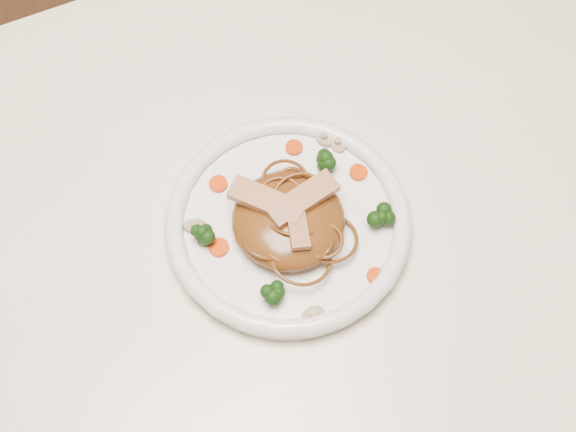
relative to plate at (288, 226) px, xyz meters
name	(u,v)px	position (x,y,z in m)	size (l,w,h in m)	color
ground	(243,429)	(-0.09, 0.00, -0.76)	(4.00, 4.00, 0.00)	brown
table	(216,295)	(-0.09, 0.00, -0.11)	(1.20, 0.80, 0.75)	white
plate	(288,226)	(0.00, 0.00, 0.00)	(0.26, 0.26, 0.02)	white
noodle_mound	(288,220)	(0.00, -0.01, 0.03)	(0.12, 0.12, 0.04)	brown
chicken_a	(303,199)	(0.02, 0.00, 0.05)	(0.08, 0.03, 0.01)	tan
chicken_b	(267,201)	(-0.02, 0.01, 0.05)	(0.08, 0.03, 0.01)	tan
chicken_c	(297,222)	(0.00, -0.02, 0.05)	(0.06, 0.02, 0.01)	tan
broccoli_0	(324,160)	(0.06, 0.05, 0.02)	(0.02, 0.02, 0.03)	#13320A
broccoli_1	(202,234)	(-0.09, 0.02, 0.02)	(0.03, 0.03, 0.03)	#13320A
broccoli_2	(273,294)	(-0.05, -0.07, 0.02)	(0.02, 0.02, 0.03)	#13320A
broccoli_3	(379,215)	(0.09, -0.04, 0.02)	(0.02, 0.02, 0.03)	#13320A
carrot_0	(294,148)	(0.04, 0.08, 0.01)	(0.02, 0.02, 0.01)	#E63D08
carrot_1	(219,247)	(-0.08, 0.00, 0.01)	(0.02, 0.02, 0.01)	#E63D08
carrot_2	(358,172)	(0.09, 0.02, 0.01)	(0.02, 0.02, 0.01)	#E63D08
carrot_3	(218,184)	(-0.05, 0.07, 0.01)	(0.02, 0.02, 0.01)	#E63D08
carrot_4	(376,276)	(0.05, -0.09, 0.01)	(0.02, 0.02, 0.01)	#E63D08
mushroom_0	(313,315)	(-0.02, -0.11, 0.01)	(0.02, 0.02, 0.01)	tan
mushroom_1	(338,144)	(0.09, 0.06, 0.01)	(0.02, 0.02, 0.01)	tan
mushroom_2	(195,226)	(-0.09, 0.04, 0.01)	(0.02, 0.02, 0.01)	tan
mushroom_3	(324,138)	(0.08, 0.08, 0.01)	(0.02, 0.02, 0.01)	tan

